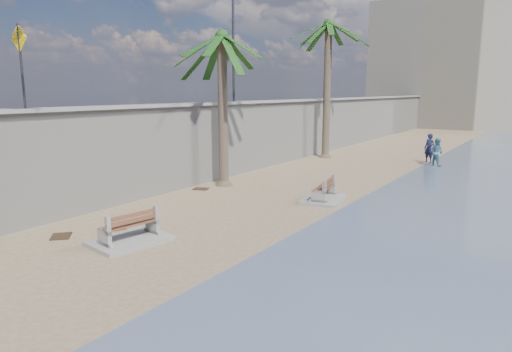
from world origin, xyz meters
The scene contains 15 objects.
ground_plane centered at (0.00, 0.00, 0.00)m, with size 140.00×140.00×0.00m, color #92775A.
seawall centered at (-5.20, 20.00, 1.75)m, with size 0.45×70.00×3.50m, color gray.
wall_cap centered at (-5.20, 20.00, 3.55)m, with size 0.80×70.00×0.12m, color gray.
end_building centered at (-2.00, 52.00, 7.00)m, with size 18.00×12.00×14.00m, color #B7AA93.
bench_near centered at (-1.41, 2.07, 0.38)m, with size 1.71×2.25×0.86m.
bench_far centered at (0.93, 9.50, 0.37)m, with size 1.77×2.28×0.86m.
palm_mid centered at (-3.97, 9.67, 6.29)m, with size 5.00×5.00×7.27m.
palm_back centered at (-3.91, 20.02, 7.93)m, with size 5.00×5.00×8.96m.
pedestrian_sign centered at (-5.00, 1.50, 5.15)m, with size 0.78×0.07×2.40m.
streetlight centered at (-5.10, 12.00, 6.64)m, with size 0.28×0.28×5.12m.
person_a centered at (2.01, 21.42, 0.97)m, with size 0.70×0.47×1.94m, color #141838.
person_b centered at (2.65, 20.41, 0.86)m, with size 0.83×0.64×1.72m, color teal.
debris_b centered at (-3.48, 1.33, 0.01)m, with size 0.65×0.52×0.03m, color #382616.
debris_c centered at (-4.31, 8.49, 0.01)m, with size 0.62×0.50×0.03m, color #382616.
debris_d centered at (-2.75, 2.74, 0.01)m, with size 0.49×0.39×0.03m, color #382616.
Camera 1 is at (8.14, -6.04, 4.13)m, focal length 32.00 mm.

